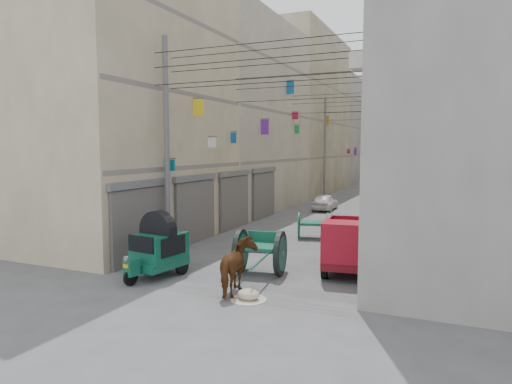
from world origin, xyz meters
The scene contains 18 objects.
ground centered at (0.00, 0.00, 0.00)m, with size 140.00×140.00×0.00m, color #49494C.
building_row_left centered at (-8.00, 34.13, 6.46)m, with size 8.00×62.00×14.00m.
building_row_right centered at (8.00, 34.13, 6.46)m, with size 8.00×62.00×14.00m.
end_cap_building centered at (0.00, 66.00, 6.50)m, with size 22.00×10.00×13.00m, color #B3AC8D.
shutters_left centered at (-3.92, 10.38, 1.49)m, with size 0.18×14.40×2.88m.
signboards centered at (-0.01, 21.66, 3.43)m, with size 8.22×40.52×5.67m.
ac_units centered at (3.65, 7.67, 7.43)m, with size 0.70×6.55×3.35m.
utility_poles centered at (0.00, 17.00, 4.00)m, with size 7.40×22.20×8.00m.
overhead_cables centered at (0.00, 14.40, 6.77)m, with size 7.40×22.52×1.12m.
auto_rickshaw centered at (-2.28, 3.53, 0.93)m, with size 1.50×2.30×1.57m.
tonga_cart centered at (0.51, 5.06, 0.74)m, with size 1.64×3.26×1.41m.
mini_truck centered at (3.04, 6.15, 0.85)m, with size 1.85×3.34×1.78m.
second_cart centered at (0.41, 11.32, 0.62)m, with size 1.58×1.47×1.17m.
feed_sack centered at (1.22, 2.63, 0.15)m, with size 0.60×0.48×0.30m, color beige.
horse centered at (0.73, 3.00, 0.75)m, with size 0.81×1.77×1.50m, color brown.
distant_car_white centered at (-1.55, 20.57, 0.53)m, with size 1.25×3.11×1.06m, color white.
distant_car_grey centered at (2.80, 30.69, 0.58)m, with size 1.23×3.53×1.16m, color slate.
distant_car_green centered at (0.36, 32.52, 0.54)m, with size 1.51×3.72×1.08m, color #205E3D.
Camera 1 is at (6.09, -8.01, 4.00)m, focal length 32.00 mm.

